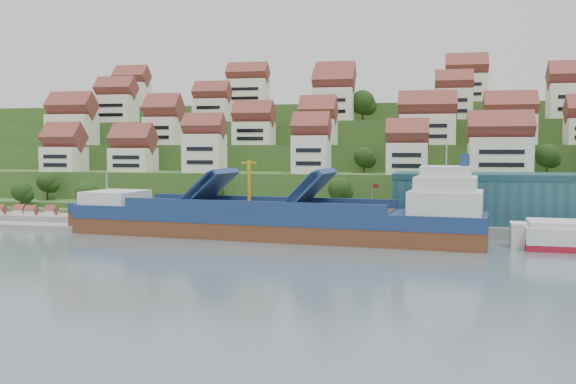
# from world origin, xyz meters

# --- Properties ---
(ground) EXTENTS (300.00, 300.00, 0.00)m
(ground) POSITION_xyz_m (0.00, 0.00, 0.00)
(ground) COLOR slate
(ground) RESTS_ON ground
(quay) EXTENTS (180.00, 14.00, 2.20)m
(quay) POSITION_xyz_m (20.00, 15.00, 1.10)
(quay) COLOR gray
(quay) RESTS_ON ground
(pebble_beach) EXTENTS (45.00, 20.00, 1.00)m
(pebble_beach) POSITION_xyz_m (-58.00, 12.00, 0.50)
(pebble_beach) COLOR gray
(pebble_beach) RESTS_ON ground
(hillside) EXTENTS (260.00, 128.00, 31.00)m
(hillside) POSITION_xyz_m (0.00, 103.55, 10.66)
(hillside) COLOR #2D4C1E
(hillside) RESTS_ON ground
(hillside_village) EXTENTS (158.74, 61.40, 28.82)m
(hillside_village) POSITION_xyz_m (1.90, 60.74, 24.42)
(hillside_village) COLOR white
(hillside_village) RESTS_ON ground
(hillside_trees) EXTENTS (137.20, 60.63, 31.39)m
(hillside_trees) POSITION_xyz_m (-4.16, 45.73, 17.24)
(hillside_trees) COLOR #203D14
(hillside_trees) RESTS_ON ground
(warehouse) EXTENTS (60.00, 15.00, 10.00)m
(warehouse) POSITION_xyz_m (52.00, 17.00, 7.20)
(warehouse) COLOR #1F4A55
(warehouse) RESTS_ON quay
(flagpole) EXTENTS (1.28, 0.16, 8.00)m
(flagpole) POSITION_xyz_m (18.11, 10.00, 6.88)
(flagpole) COLOR gray
(flagpole) RESTS_ON quay
(beach_huts) EXTENTS (14.40, 3.70, 2.20)m
(beach_huts) POSITION_xyz_m (-60.00, 10.75, 2.10)
(beach_huts) COLOR white
(beach_huts) RESTS_ON pebble_beach
(cargo_ship) EXTENTS (81.28, 20.63, 17.87)m
(cargo_ship) POSITION_xyz_m (1.32, 1.17, 3.38)
(cargo_ship) COLOR brown
(cargo_ship) RESTS_ON ground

